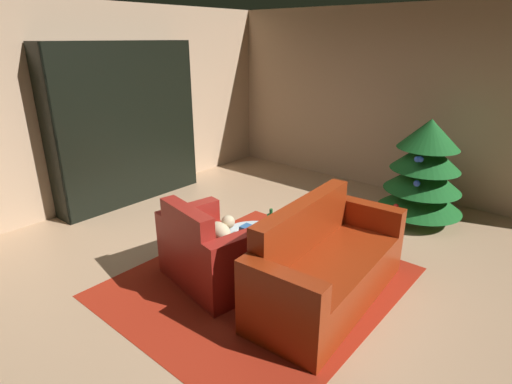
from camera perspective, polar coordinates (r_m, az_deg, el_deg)
name	(u,v)px	position (r m, az deg, el deg)	size (l,w,h in m)	color
ground_plane	(266,266)	(4.33, 1.41, -10.27)	(7.30, 7.30, 0.00)	tan
wall_back	(400,102)	(6.46, 19.33, 11.67)	(5.93, 0.06, 2.67)	tan
wall_left	(99,107)	(6.07, -20.96, 10.95)	(0.06, 6.20, 2.67)	tan
area_rug	(260,282)	(4.08, 0.49, -12.34)	(2.31, 2.60, 0.01)	#9F2312
bookshelf_unit	(136,124)	(6.08, -16.30, 9.02)	(0.38, 2.12, 2.19)	black
armchair_red	(210,253)	(3.95, -6.36, -8.47)	(1.09, 0.83, 0.84)	maroon
couch_red	(325,268)	(3.76, 9.56, -10.33)	(0.84, 1.79, 0.88)	maroon
coffee_table	(255,241)	(3.90, -0.09, -6.80)	(0.71, 0.71, 0.47)	black
book_stack_on_table	(250,233)	(3.83, -0.81, -5.67)	(0.20, 0.15, 0.12)	#B32D29
bottle_on_table	(271,222)	(3.96, 2.08, -4.22)	(0.08, 0.08, 0.23)	#1E5726
decorated_tree	(424,172)	(5.50, 22.33, 2.65)	(1.03, 1.03, 1.32)	brown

